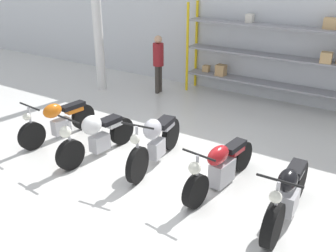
{
  "coord_description": "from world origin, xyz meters",
  "views": [
    {
      "loc": [
        3.68,
        -5.27,
        3.68
      ],
      "look_at": [
        0.0,
        0.4,
        0.7
      ],
      "focal_mm": 40.0,
      "sensor_mm": 36.0,
      "label": 1
    }
  ],
  "objects_px": {
    "motorcycle_black": "(287,195)",
    "motorcycle_white": "(96,135)",
    "motorcycle_silver": "(155,140)",
    "shelving_rack": "(273,55)",
    "person_browsing": "(158,60)",
    "motorcycle_orange": "(59,120)",
    "motorcycle_red": "(221,166)"
  },
  "relations": [
    {
      "from": "motorcycle_black",
      "to": "motorcycle_white",
      "type": "bearing_deg",
      "value": -90.6
    },
    {
      "from": "motorcycle_silver",
      "to": "motorcycle_black",
      "type": "bearing_deg",
      "value": 74.31
    },
    {
      "from": "shelving_rack",
      "to": "motorcycle_black",
      "type": "xyz_separation_m",
      "value": [
        2.01,
        -4.98,
        -0.92
      ]
    },
    {
      "from": "motorcycle_black",
      "to": "person_browsing",
      "type": "relative_size",
      "value": 1.18
    },
    {
      "from": "motorcycle_white",
      "to": "motorcycle_orange",
      "type": "bearing_deg",
      "value": -92.63
    },
    {
      "from": "motorcycle_silver",
      "to": "motorcycle_white",
      "type": "bearing_deg",
      "value": -80.12
    },
    {
      "from": "motorcycle_white",
      "to": "person_browsing",
      "type": "distance_m",
      "value": 4.3
    },
    {
      "from": "motorcycle_orange",
      "to": "motorcycle_white",
      "type": "bearing_deg",
      "value": 87.78
    },
    {
      "from": "motorcycle_silver",
      "to": "person_browsing",
      "type": "bearing_deg",
      "value": -154.66
    },
    {
      "from": "motorcycle_orange",
      "to": "motorcycle_white",
      "type": "xyz_separation_m",
      "value": [
        1.29,
        -0.18,
        0.03
      ]
    },
    {
      "from": "motorcycle_orange",
      "to": "person_browsing",
      "type": "height_order",
      "value": "person_browsing"
    },
    {
      "from": "shelving_rack",
      "to": "person_browsing",
      "type": "bearing_deg",
      "value": -163.21
    },
    {
      "from": "shelving_rack",
      "to": "motorcycle_white",
      "type": "height_order",
      "value": "shelving_rack"
    },
    {
      "from": "motorcycle_silver",
      "to": "motorcycle_black",
      "type": "distance_m",
      "value": 2.7
    },
    {
      "from": "motorcycle_black",
      "to": "motorcycle_red",
      "type": "bearing_deg",
      "value": -104.44
    },
    {
      "from": "motorcycle_silver",
      "to": "motorcycle_red",
      "type": "distance_m",
      "value": 1.43
    },
    {
      "from": "motorcycle_silver",
      "to": "motorcycle_red",
      "type": "xyz_separation_m",
      "value": [
        1.42,
        -0.06,
        -0.1
      ]
    },
    {
      "from": "motorcycle_red",
      "to": "motorcycle_black",
      "type": "height_order",
      "value": "motorcycle_black"
    },
    {
      "from": "motorcycle_red",
      "to": "person_browsing",
      "type": "height_order",
      "value": "person_browsing"
    },
    {
      "from": "motorcycle_white",
      "to": "person_browsing",
      "type": "xyz_separation_m",
      "value": [
        -1.26,
        4.08,
        0.55
      ]
    },
    {
      "from": "shelving_rack",
      "to": "motorcycle_black",
      "type": "relative_size",
      "value": 2.47
    },
    {
      "from": "motorcycle_white",
      "to": "motorcycle_black",
      "type": "distance_m",
      "value": 3.86
    },
    {
      "from": "motorcycle_white",
      "to": "motorcycle_red",
      "type": "height_order",
      "value": "motorcycle_white"
    },
    {
      "from": "motorcycle_orange",
      "to": "motorcycle_black",
      "type": "relative_size",
      "value": 0.98
    },
    {
      "from": "shelving_rack",
      "to": "person_browsing",
      "type": "xyz_separation_m",
      "value": [
        -3.11,
        -0.94,
        -0.34
      ]
    },
    {
      "from": "motorcycle_white",
      "to": "motorcycle_red",
      "type": "xyz_separation_m",
      "value": [
        2.61,
        0.33,
        -0.06
      ]
    },
    {
      "from": "shelving_rack",
      "to": "motorcycle_white",
      "type": "distance_m",
      "value": 5.42
    },
    {
      "from": "motorcycle_white",
      "to": "motorcycle_black",
      "type": "xyz_separation_m",
      "value": [
        3.86,
        0.04,
        -0.03
      ]
    },
    {
      "from": "motorcycle_silver",
      "to": "motorcycle_black",
      "type": "relative_size",
      "value": 1.05
    },
    {
      "from": "shelving_rack",
      "to": "motorcycle_red",
      "type": "distance_m",
      "value": 4.84
    },
    {
      "from": "motorcycle_orange",
      "to": "motorcycle_black",
      "type": "height_order",
      "value": "motorcycle_black"
    },
    {
      "from": "shelving_rack",
      "to": "motorcycle_white",
      "type": "relative_size",
      "value": 2.52
    }
  ]
}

